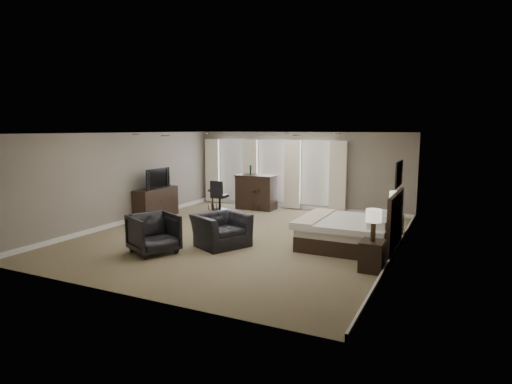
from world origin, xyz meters
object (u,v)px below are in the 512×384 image
at_px(armchair_far, 154,232).
at_px(bar_stool_left, 213,200).
at_px(bar_stool_right, 257,200).
at_px(bed, 346,218).
at_px(nightstand_far, 394,226).
at_px(lamp_far, 395,203).
at_px(nightstand_near, 372,256).
at_px(lamp_near, 373,225).
at_px(dresser, 156,203).
at_px(bar_counter, 256,192).
at_px(desk_chair, 220,195).
at_px(armchair_near, 221,225).
at_px(tv, 156,186).

xyz_separation_m(armchair_far, bar_stool_left, (-1.53, 4.94, -0.14)).
relative_size(armchair_far, bar_stool_right, 1.31).
relative_size(bed, nightstand_far, 3.84).
distance_m(nightstand_far, lamp_far, 0.58).
height_order(bed, nightstand_near, bed).
bearing_deg(bed, bar_stool_right, 140.34).
relative_size(bed, lamp_near, 3.39).
height_order(dresser, bar_counter, bar_counter).
relative_size(nightstand_near, desk_chair, 0.57).
distance_m(dresser, bar_stool_right, 3.31).
xyz_separation_m(lamp_near, armchair_far, (-4.54, -0.88, -0.41)).
bearing_deg(armchair_far, armchair_near, -16.54).
xyz_separation_m(armchair_far, bar_stool_right, (-0.08, 5.42, -0.11)).
bearing_deg(armchair_near, bed, -38.76).
distance_m(dresser, bar_counter, 3.39).
bearing_deg(desk_chair, lamp_far, 166.79).
bearing_deg(dresser, nightstand_far, 6.05).
xyz_separation_m(bed, dresser, (-6.03, 0.72, -0.21)).
bearing_deg(armchair_far, dresser, 64.09).
xyz_separation_m(armchair_far, desk_chair, (-1.22, 4.91, 0.03)).
bearing_deg(lamp_near, bar_stool_right, 135.48).
bearing_deg(lamp_far, nightstand_far, 0.00).
bearing_deg(tv, bar_stool_right, -44.06).
xyz_separation_m(bed, tv, (-6.03, 0.72, 0.32)).
xyz_separation_m(nightstand_far, dresser, (-6.92, -0.73, 0.18)).
height_order(tv, bar_stool_left, tv).
bearing_deg(nightstand_far, tv, -173.95).
bearing_deg(armchair_far, desk_chair, 40.10).
bearing_deg(bar_stool_left, tv, -114.04).
xyz_separation_m(lamp_near, desk_chair, (-5.77, 4.03, -0.38)).
relative_size(nightstand_near, armchair_near, 0.50).
xyz_separation_m(lamp_far, bar_counter, (-4.77, 1.88, -0.27)).
bearing_deg(dresser, bar_counter, 50.58).
bearing_deg(nightstand_near, bed, 121.54).
height_order(lamp_near, armchair_near, lamp_near).
relative_size(armchair_near, armchair_far, 1.21).
height_order(lamp_far, bar_stool_right, lamp_far).
bearing_deg(nightstand_near, nightstand_far, 90.00).
relative_size(nightstand_far, lamp_near, 0.88).
height_order(armchair_far, bar_counter, bar_counter).
distance_m(bar_counter, bar_stool_left, 1.50).
bearing_deg(nightstand_far, armchair_far, -140.25).
bearing_deg(tv, bar_counter, -39.42).
relative_size(bed, dresser, 1.33).
distance_m(nightstand_near, dresser, 7.25).
height_order(bed, tv, bed).
height_order(tv, bar_counter, bar_counter).
xyz_separation_m(tv, armchair_far, (2.38, -3.04, -0.51)).
distance_m(armchair_near, armchair_far, 1.54).
bearing_deg(bar_stool_left, nightstand_far, -10.89).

